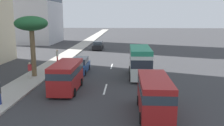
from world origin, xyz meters
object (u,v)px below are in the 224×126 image
Objects in this scene: car_fifth at (80,66)px; palm_tree at (31,25)px; van_second at (66,75)px; van_third at (154,94)px; minibus_lead at (140,61)px; car_fourth at (98,46)px; pedestrian_near_lamp at (30,70)px; pedestrian_mid_block at (57,55)px.

car_fifth is 0.74× the size of palm_tree.
van_third is at bearing 56.12° from van_second.
minibus_lead is 1.30× the size of car_fifth.
minibus_lead is at bearing 75.78° from car_fifth.
pedestrian_near_lamp is (-23.32, 4.38, 0.33)m from car_fourth.
van_third is 1.11× the size of car_fifth.
car_fifth is at bearing 0.29° from car_fourth.
car_fourth is 23.15m from palm_tree.
van_second is 1.15× the size of car_fourth.
pedestrian_near_lamp is at bearing -45.61° from pedestrian_mid_block.
minibus_lead is 22.60m from car_fourth.
van_third is (-4.77, -7.11, 0.00)m from van_second.
car_fourth is 2.54× the size of pedestrian_mid_block.
palm_tree reaches higher than pedestrian_mid_block.
van_second reaches higher than pedestrian_mid_block.
palm_tree reaches higher than car_fifth.
minibus_lead is 10.06m from van_third.
car_fifth is 6.98m from palm_tree.
car_fifth is at bearing 75.78° from minibus_lead.
car_fourth is 14.93m from pedestrian_mid_block.
van_second is 3.04× the size of pedestrian_near_lamp.
pedestrian_near_lamp is at bearing -126.16° from van_second.
van_third is at bearing -177.86° from minibus_lead.
pedestrian_near_lamp is 8.96m from pedestrian_mid_block.
pedestrian_mid_block is (7.09, 11.09, -0.63)m from minibus_lead.
pedestrian_near_lamp is at bearing -51.10° from car_fifth.
pedestrian_near_lamp is (-3.61, 4.48, 0.28)m from car_fifth.
palm_tree is (-7.86, 0.29, 4.42)m from pedestrian_mid_block.
pedestrian_mid_block is 9.02m from palm_tree.
minibus_lead reaches higher than car_fifth.
van_second is 0.99× the size of van_third.
pedestrian_near_lamp is 0.96× the size of pedestrian_mid_block.
van_third is 14.35m from pedestrian_near_lamp.
car_fifth is at bearing -178.44° from van_second.
van_third is at bearing 13.22° from car_fourth.
van_third reaches higher than van_second.
car_fourth is at bearing -179.71° from car_fifth.
van_third is 15.53m from palm_tree.
van_third is 2.95× the size of pedestrian_mid_block.
van_second is 1.10× the size of car_fifth.
car_fourth is (26.73, 0.29, -0.67)m from van_second.
pedestrian_near_lamp reaches higher than car_fifth.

